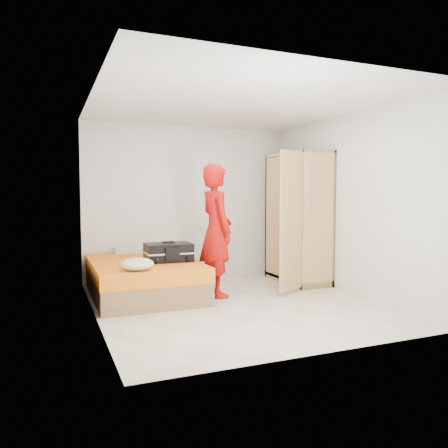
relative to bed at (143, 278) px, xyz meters
name	(u,v)px	position (x,y,z in m)	size (l,w,h in m)	color
room	(236,205)	(1.05, -0.90, 1.05)	(4.00, 4.02, 2.60)	beige
bed	(143,278)	(0.00, 0.00, 0.00)	(1.42, 2.02, 0.50)	olive
wardrobe	(298,221)	(2.50, -0.06, 0.75)	(1.10, 1.47, 2.10)	tan
person	(216,230)	(0.95, -0.42, 0.68)	(0.68, 0.44, 1.86)	#B5140B
suitcase	(168,252)	(0.32, -0.21, 0.37)	(0.66, 0.50, 0.28)	black
round_cushion	(137,264)	(-0.23, -0.78, 0.33)	(0.40, 0.40, 0.15)	beige
pillow	(131,250)	(-0.02, 0.85, 0.29)	(0.51, 0.26, 0.09)	beige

